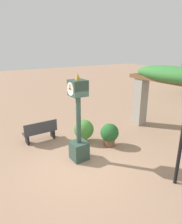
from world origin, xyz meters
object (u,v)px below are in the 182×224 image
Objects in this scene: pedestal_clock at (79,124)px; potted_plant_near_left at (84,130)px; park_bench at (40,132)px; potted_plant_near_right at (109,134)px.

pedestal_clock is 3.16× the size of potted_plant_near_left.
potted_plant_near_left is 0.69× the size of park_bench.
potted_plant_near_right is at bearing 37.99° from potted_plant_near_left.
potted_plant_near_left is 1.10m from potted_plant_near_right.
potted_plant_near_right is at bearing 98.07° from pedestal_clock.
potted_plant_near_left is at bearing 141.89° from pedestal_clock.
potted_plant_near_right reaches higher than park_bench.
potted_plant_near_left is at bearing 145.52° from park_bench.
park_bench is (-2.12, -0.66, -0.90)m from pedestal_clock.
pedestal_clock is 3.26× the size of potted_plant_near_right.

